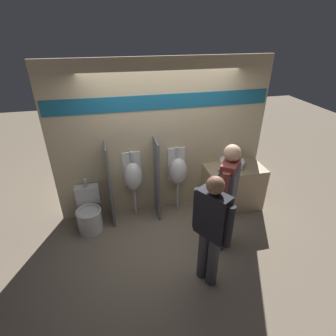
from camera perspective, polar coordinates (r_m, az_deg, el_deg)
name	(u,v)px	position (r m, az deg, el deg)	size (l,w,h in m)	color
ground_plane	(170,225)	(4.73, 0.48, -12.20)	(16.00, 16.00, 0.00)	gray
display_wall	(162,140)	(4.51, -1.24, 6.05)	(3.70, 0.07, 2.70)	beige
sink_counter	(233,187)	(5.07, 13.87, -4.10)	(1.06, 0.59, 0.84)	tan
sink_basin	(232,163)	(4.86, 13.71, 1.00)	(0.44, 0.44, 0.27)	white
cell_phone	(222,172)	(4.64, 11.58, -0.96)	(0.07, 0.14, 0.01)	black
divider_near_counter	(110,185)	(4.51, -12.46, -3.69)	(0.03, 0.42, 1.47)	slate
divider_mid	(157,180)	(4.56, -2.45, -2.55)	(0.03, 0.42, 1.47)	slate
urinal_near_counter	(133,176)	(4.53, -7.59, -1.79)	(0.33, 0.29, 1.24)	silver
urinal_far	(178,171)	(4.65, 2.18, -0.68)	(0.33, 0.29, 1.24)	silver
toilet	(89,214)	(4.69, -16.74, -9.52)	(0.42, 0.58, 0.85)	white
person_in_vest	(227,192)	(3.85, 12.77, -5.06)	(0.46, 0.50, 1.73)	#3D3D42
person_with_lanyard	(211,228)	(3.34, 9.35, -12.81)	(0.37, 0.50, 1.64)	#3D3D42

